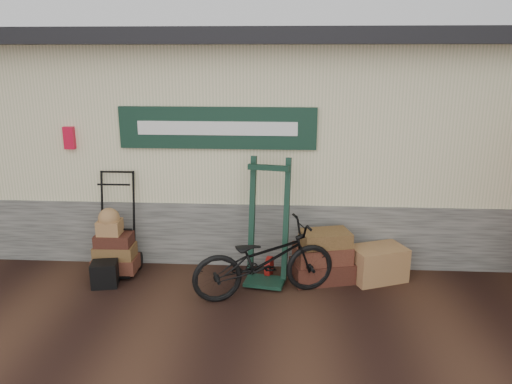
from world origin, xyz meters
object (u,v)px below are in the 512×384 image
wicker_hamper (378,263)px  bicycle (264,256)px  suitcase_stack (322,256)px  black_trunk (105,274)px  green_barrow (268,222)px  porter_trolley (117,222)px

wicker_hamper → bicycle: bicycle is taller
suitcase_stack → black_trunk: bearing=-172.9°
suitcase_stack → black_trunk: suitcase_stack is taller
green_barrow → wicker_hamper: bearing=15.1°
suitcase_stack → black_trunk: 2.82m
porter_trolley → suitcase_stack: bearing=-3.9°
wicker_hamper → black_trunk: (-3.53, -0.41, -0.06)m
black_trunk → suitcase_stack: bearing=7.1°
green_barrow → bicycle: green_barrow is taller
black_trunk → wicker_hamper: bearing=6.6°
porter_trolley → black_trunk: size_ratio=4.33×
wicker_hamper → black_trunk: size_ratio=2.14×
wicker_hamper → green_barrow: bearing=-175.3°
suitcase_stack → bicycle: (-0.74, -0.48, 0.18)m
wicker_hamper → porter_trolley: bearing=178.7°
porter_trolley → wicker_hamper: porter_trolley is taller
porter_trolley → black_trunk: bearing=-94.6°
green_barrow → black_trunk: 2.20m
porter_trolley → suitcase_stack: porter_trolley is taller
bicycle → porter_trolley: bearing=53.6°
green_barrow → suitcase_stack: 0.86m
green_barrow → black_trunk: green_barrow is taller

